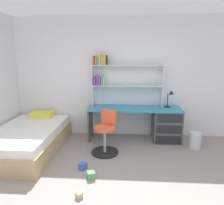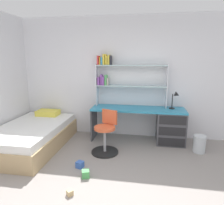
# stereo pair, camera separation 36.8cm
# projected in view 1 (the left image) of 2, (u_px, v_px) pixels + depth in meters

# --- Properties ---
(room_shell) EXTENTS (5.88, 6.09, 2.70)m
(room_shell) POSITION_uv_depth(u_px,v_px,m) (46.00, 84.00, 3.40)
(room_shell) COLOR silver
(room_shell) RESTS_ON ground_plane
(desk) EXTENTS (1.99, 0.57, 0.73)m
(desk) POSITION_uv_depth(u_px,v_px,m) (158.00, 122.00, 4.42)
(desk) COLOR teal
(desk) RESTS_ON ground_plane
(bookshelf_hutch) EXTENTS (1.55, 0.22, 1.14)m
(bookshelf_hutch) POSITION_uv_depth(u_px,v_px,m) (116.00, 75.00, 4.43)
(bookshelf_hutch) COLOR silver
(bookshelf_hutch) RESTS_ON desk
(desk_lamp) EXTENTS (0.20, 0.17, 0.38)m
(desk_lamp) POSITION_uv_depth(u_px,v_px,m) (171.00, 96.00, 4.32)
(desk_lamp) COLOR black
(desk_lamp) RESTS_ON desk
(swivel_chair) EXTENTS (0.52, 0.52, 0.81)m
(swivel_chair) POSITION_uv_depth(u_px,v_px,m) (105.00, 136.00, 3.84)
(swivel_chair) COLOR black
(swivel_chair) RESTS_ON ground_plane
(bed_platform) EXTENTS (1.22, 1.99, 0.59)m
(bed_platform) POSITION_uv_depth(u_px,v_px,m) (28.00, 139.00, 3.94)
(bed_platform) COLOR tan
(bed_platform) RESTS_ON ground_plane
(waste_bin) EXTENTS (0.23, 0.23, 0.33)m
(waste_bin) POSITION_uv_depth(u_px,v_px,m) (195.00, 140.00, 4.05)
(waste_bin) COLOR silver
(waste_bin) RESTS_ON ground_plane
(toy_block_blue_0) EXTENTS (0.14, 0.14, 0.11)m
(toy_block_blue_0) POSITION_uv_depth(u_px,v_px,m) (83.00, 166.00, 3.29)
(toy_block_blue_0) COLOR #3860B7
(toy_block_blue_0) RESTS_ON ground_plane
(toy_block_green_1) EXTENTS (0.14, 0.14, 0.11)m
(toy_block_green_1) POSITION_uv_depth(u_px,v_px,m) (91.00, 175.00, 3.03)
(toy_block_green_1) COLOR #479E51
(toy_block_green_1) RESTS_ON ground_plane
(toy_block_natural_2) EXTENTS (0.10, 0.10, 0.07)m
(toy_block_natural_2) POSITION_uv_depth(u_px,v_px,m) (79.00, 195.00, 2.61)
(toy_block_natural_2) COLOR tan
(toy_block_natural_2) RESTS_ON ground_plane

